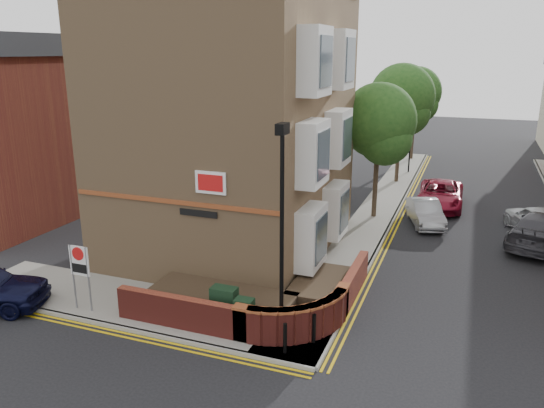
% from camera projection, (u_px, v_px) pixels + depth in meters
% --- Properties ---
extents(ground, '(120.00, 120.00, 0.00)m').
position_uv_depth(ground, '(215.00, 350.00, 15.21)').
color(ground, black).
rests_on(ground, ground).
extents(pavement_corner, '(13.00, 3.00, 0.12)m').
position_uv_depth(pavement_corner, '(141.00, 305.00, 17.73)').
color(pavement_corner, gray).
rests_on(pavement_corner, ground).
extents(pavement_main, '(2.00, 32.00, 0.12)m').
position_uv_depth(pavement_main, '(380.00, 207.00, 28.87)').
color(pavement_main, gray).
rests_on(pavement_main, ground).
extents(kerb_side, '(13.00, 0.15, 0.12)m').
position_uv_depth(kerb_side, '(113.00, 326.00, 16.38)').
color(kerb_side, gray).
rests_on(kerb_side, ground).
extents(kerb_main_near, '(0.15, 32.00, 0.12)m').
position_uv_depth(kerb_main_near, '(399.00, 208.00, 28.53)').
color(kerb_main_near, gray).
rests_on(kerb_main_near, ground).
extents(yellow_lines_side, '(13.00, 0.28, 0.01)m').
position_uv_depth(yellow_lines_side, '(108.00, 331.00, 16.18)').
color(yellow_lines_side, gold).
rests_on(yellow_lines_side, ground).
extents(yellow_lines_main, '(0.28, 32.00, 0.01)m').
position_uv_depth(yellow_lines_main, '(403.00, 210.00, 28.46)').
color(yellow_lines_main, gold).
rests_on(yellow_lines_main, ground).
extents(corner_building, '(8.95, 10.40, 13.60)m').
position_uv_depth(corner_building, '(236.00, 102.00, 21.62)').
color(corner_building, '#9B7852').
rests_on(corner_building, ground).
extents(garden_wall, '(6.80, 6.00, 1.20)m').
position_uv_depth(garden_wall, '(249.00, 311.00, 17.45)').
color(garden_wall, maroon).
rests_on(garden_wall, ground).
extents(lamppost, '(0.25, 0.50, 6.30)m').
position_uv_depth(lamppost, '(282.00, 233.00, 14.80)').
color(lamppost, black).
rests_on(lamppost, pavement_corner).
extents(utility_cabinet_large, '(0.80, 0.45, 1.20)m').
position_uv_depth(utility_cabinet_large, '(224.00, 306.00, 16.28)').
color(utility_cabinet_large, black).
rests_on(utility_cabinet_large, pavement_corner).
extents(utility_cabinet_small, '(0.55, 0.40, 1.10)m').
position_uv_depth(utility_cabinet_small, '(244.00, 316.00, 15.75)').
color(utility_cabinet_small, black).
rests_on(utility_cabinet_small, pavement_corner).
extents(bollard_near, '(0.11, 0.11, 0.90)m').
position_uv_depth(bollard_near, '(285.00, 338.00, 14.73)').
color(bollard_near, black).
rests_on(bollard_near, pavement_corner).
extents(bollard_far, '(0.11, 0.11, 0.90)m').
position_uv_depth(bollard_far, '(314.00, 328.00, 15.24)').
color(bollard_far, black).
rests_on(bollard_far, pavement_corner).
extents(zone_sign, '(0.72, 0.07, 2.20)m').
position_uv_depth(zone_sign, '(80.00, 266.00, 16.90)').
color(zone_sign, slate).
rests_on(zone_sign, pavement_corner).
extents(side_building, '(6.40, 10.40, 9.00)m').
position_uv_depth(side_building, '(13.00, 128.00, 26.23)').
color(side_building, maroon).
rests_on(side_building, ground).
extents(tree_near, '(3.64, 3.65, 6.70)m').
position_uv_depth(tree_near, '(379.00, 126.00, 25.81)').
color(tree_near, '#382B1E').
rests_on(tree_near, pavement_main).
extents(tree_mid, '(4.03, 4.03, 7.42)m').
position_uv_depth(tree_mid, '(402.00, 101.00, 32.86)').
color(tree_mid, '#382B1E').
rests_on(tree_mid, pavement_main).
extents(tree_far, '(3.81, 3.81, 7.00)m').
position_uv_depth(tree_far, '(416.00, 96.00, 40.11)').
color(tree_far, '#382B1E').
rests_on(tree_far, pavement_main).
extents(traffic_light_assembly, '(0.20, 0.16, 4.20)m').
position_uv_depth(traffic_light_assembly, '(411.00, 134.00, 36.05)').
color(traffic_light_assembly, black).
rests_on(traffic_light_assembly, pavement_main).
extents(silver_car_near, '(2.34, 3.92, 1.22)m').
position_uv_depth(silver_car_near, '(425.00, 213.00, 25.93)').
color(silver_car_near, gray).
rests_on(silver_car_near, ground).
extents(red_car_main, '(2.41, 5.07, 1.40)m').
position_uv_depth(red_car_main, '(440.00, 194.00, 28.86)').
color(red_car_main, maroon).
rests_on(red_car_main, ground).
extents(grey_car_far, '(3.71, 5.60, 1.51)m').
position_uv_depth(grey_car_far, '(543.00, 230.00, 23.04)').
color(grey_car_far, '#35343A').
rests_on(grey_car_far, ground).
extents(silver_car_far, '(3.10, 4.58, 1.45)m').
position_uv_depth(silver_car_far, '(538.00, 221.00, 24.31)').
color(silver_car_far, '#B8BCC0').
rests_on(silver_car_far, ground).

